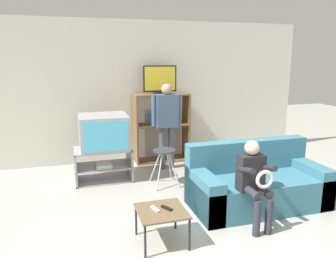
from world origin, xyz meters
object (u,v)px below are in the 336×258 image
Objects in this scene: television_main at (104,132)px; person_standing_adult at (167,118)px; couch at (256,185)px; snack_table at (162,213)px; remote_control_white at (155,209)px; tv_stand at (103,165)px; television_flat at (160,80)px; person_seated_child at (254,178)px; folding_stool at (164,156)px; media_shelf at (161,127)px; remote_control_black at (167,208)px.

television_main is 0.49× the size of person_standing_adult.
couch is (1.82, -1.51, -0.51)m from television_main.
snack_table is 0.08m from remote_control_white.
tv_stand is 2.38m from couch.
television_flat is 0.61× the size of person_seated_child.
couch is at bearing -46.59° from folding_stool.
person_standing_adult reaches higher than media_shelf.
remote_control_white is at bearing -109.22° from person_standing_adult.
television_main is at bearing 100.38° from snack_table.
person_standing_adult reaches higher than snack_table.
media_shelf is at bearing 97.31° from person_seated_child.
folding_stool is 0.38× the size of person_standing_adult.
television_flat is (1.14, 0.72, 1.27)m from tv_stand.
remote_control_white is (0.34, -2.00, 0.12)m from tv_stand.
television_main is at bearing -147.97° from media_shelf.
snack_table is 2.47m from person_standing_adult.
media_shelf is 8.88× the size of remote_control_black.
media_shelf is at bearing 107.13° from couch.
television_main is 5.13× the size of remote_control_black.
remote_control_black is 1.00× the size of remote_control_white.
tv_stand is 0.50× the size of couch.
tv_stand is 0.88× the size of person_seated_child.
person_standing_adult is 2.29m from person_seated_child.
remote_control_white is 1.59m from couch.
media_shelf is 2.86m from remote_control_white.
media_shelf is 0.73× the size of couch.
media_shelf is at bearing 46.58° from remote_control_black.
television_flat is (1.11, 0.71, 0.74)m from television_main.
television_main reaches higher than snack_table.
media_shelf is at bearing 31.86° from tv_stand.
person_seated_child is (-0.34, -0.48, 0.31)m from couch.
television_flat reaches higher than remote_control_black.
person_seated_child is at bearing -52.62° from tv_stand.
tv_stand is 1.02m from folding_stool.
couch is (0.71, -2.22, -1.24)m from television_flat.
remote_control_black is 0.08× the size of couch.
television_flat is at bearing 32.48° from television_main.
tv_stand is at bearing 85.26° from remote_control_white.
remote_control_white is 1.19m from person_seated_child.
snack_table is 1.14m from person_seated_child.
person_seated_child is (1.11, 0.05, 0.26)m from snack_table.
tv_stand reaches higher than remote_control_black.
media_shelf reaches higher than couch.
media_shelf is 2.07× the size of television_flat.
couch is at bearing -39.73° from television_main.
media_shelf reaches higher than television_main.
remote_control_white is at bearing -161.52° from couch.
person_standing_adult is at bearing 99.62° from person_seated_child.
television_flat is 1.62m from folding_stool.
folding_stool is 0.89m from person_standing_adult.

